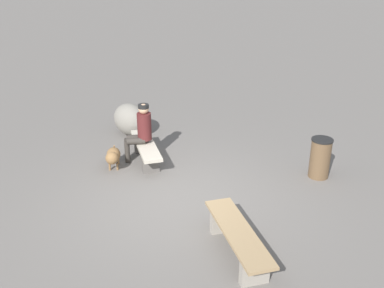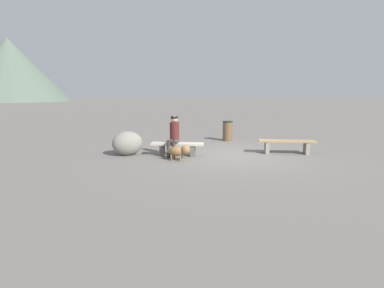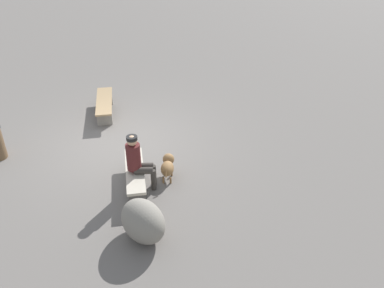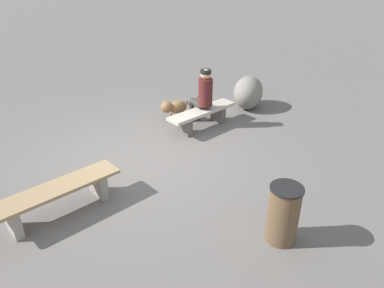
{
  "view_description": "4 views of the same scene",
  "coord_description": "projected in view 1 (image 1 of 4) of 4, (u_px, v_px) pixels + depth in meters",
  "views": [
    {
      "loc": [
        -6.51,
        3.29,
        4.4
      ],
      "look_at": [
        1.31,
        -1.01,
        0.45
      ],
      "focal_mm": 42.21,
      "sensor_mm": 36.0,
      "label": 1
    },
    {
      "loc": [
        2.57,
        9.6,
        2.07
      ],
      "look_at": [
        1.59,
        1.69,
        0.7
      ],
      "focal_mm": 28.38,
      "sensor_mm": 36.0,
      "label": 2
    },
    {
      "loc": [
        8.78,
        -1.67,
        5.33
      ],
      "look_at": [
        1.3,
        1.42,
        0.38
      ],
      "focal_mm": 36.66,
      "sensor_mm": 36.0,
      "label": 3
    },
    {
      "loc": [
        -4.27,
        -4.14,
        3.44
      ],
      "look_at": [
        -0.16,
        -1.28,
        0.79
      ],
      "focal_mm": 33.77,
      "sensor_mm": 36.0,
      "label": 4
    }
  ],
  "objects": [
    {
      "name": "bench_right",
      "position": [
        146.0,
        149.0,
        9.87
      ],
      "size": [
        1.76,
        0.76,
        0.42
      ],
      "rotation": [
        0.0,
        0.0,
        -0.22
      ],
      "color": "#605B56",
      "rests_on": "ground"
    },
    {
      "name": "bench_left",
      "position": [
        238.0,
        238.0,
        6.85
      ],
      "size": [
        1.95,
        0.85,
        0.45
      ],
      "rotation": [
        0.0,
        0.0,
        -0.22
      ],
      "color": "gray",
      "rests_on": "ground"
    },
    {
      "name": "ground",
      "position": [
        178.0,
        202.0,
        8.46
      ],
      "size": [
        210.0,
        210.0,
        0.06
      ],
      "primitive_type": "cube",
      "color": "slate"
    },
    {
      "name": "dog",
      "position": [
        113.0,
        156.0,
        9.53
      ],
      "size": [
        0.7,
        0.48,
        0.49
      ],
      "rotation": [
        0.0,
        0.0,
        2.7
      ],
      "color": "olive",
      "rests_on": "ground"
    },
    {
      "name": "boulder",
      "position": [
        130.0,
        119.0,
        11.26
      ],
      "size": [
        1.16,
        0.97,
        0.8
      ],
      "primitive_type": "ellipsoid",
      "rotation": [
        0.0,
        0.0,
        1.87
      ],
      "color": "gray",
      "rests_on": "ground"
    },
    {
      "name": "seated_person",
      "position": [
        141.0,
        129.0,
        9.76
      ],
      "size": [
        0.44,
        0.61,
        1.31
      ],
      "rotation": [
        0.0,
        0.0,
        -0.36
      ],
      "color": "#511E1E",
      "rests_on": "ground"
    },
    {
      "name": "trash_bin",
      "position": [
        320.0,
        158.0,
        9.18
      ],
      "size": [
        0.44,
        0.44,
        0.84
      ],
      "color": "brown",
      "rests_on": "ground"
    }
  ]
}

